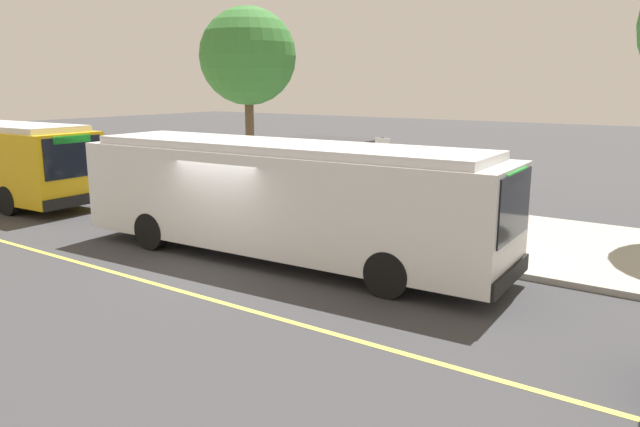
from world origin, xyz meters
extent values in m
plane|color=#38383A|center=(0.00, 0.00, 0.00)|extent=(120.00, 120.00, 0.00)
cube|color=#A8A399|center=(0.00, 6.00, 0.07)|extent=(44.00, 6.40, 0.15)
cube|color=#E0D64C|center=(0.00, -2.20, 0.00)|extent=(36.00, 0.14, 0.01)
cube|color=white|center=(0.91, 1.00, 1.55)|extent=(11.60, 3.09, 2.40)
cube|color=silver|center=(0.91, 1.00, 2.85)|extent=(10.67, 2.79, 0.20)
cube|color=black|center=(6.67, 1.27, 1.98)|extent=(0.14, 2.17, 1.34)
cube|color=black|center=(0.85, 2.29, 1.84)|extent=(10.10, 0.52, 1.06)
cube|color=#197259|center=(0.85, 2.29, 0.57)|extent=(10.90, 0.55, 0.28)
cube|color=#26D83F|center=(6.67, 1.27, 2.57)|extent=(0.10, 1.40, 0.24)
cube|color=black|center=(6.68, 1.27, 0.53)|extent=(0.20, 2.50, 0.36)
cylinder|color=black|center=(4.42, 2.32, 0.50)|extent=(1.01, 0.33, 1.00)
cylinder|color=black|center=(4.52, 0.02, 0.50)|extent=(1.01, 0.33, 1.00)
cylinder|color=black|center=(-2.58, 1.99, 0.50)|extent=(1.01, 0.33, 1.00)
cylinder|color=black|center=(-2.47, -0.32, 0.50)|extent=(1.01, 0.33, 1.00)
cube|color=black|center=(-7.83, 1.02, 1.98)|extent=(0.14, 2.17, 1.34)
cube|color=black|center=(-13.30, 2.07, 1.84)|extent=(9.48, 0.47, 1.06)
cube|color=black|center=(-13.30, 2.07, 0.57)|extent=(10.24, 0.50, 0.28)
cube|color=#26D83F|center=(-7.83, 1.02, 2.57)|extent=(0.09, 1.40, 0.24)
cube|color=black|center=(-7.82, 1.03, 0.53)|extent=(0.19, 2.50, 0.36)
cylinder|color=black|center=(-9.95, 2.08, 0.50)|extent=(1.01, 0.33, 1.00)
cylinder|color=black|center=(-9.84, -0.22, 0.50)|extent=(1.01, 0.33, 1.00)
cylinder|color=#333338|center=(0.62, 6.31, 1.35)|extent=(0.10, 0.10, 2.40)
cylinder|color=#333338|center=(0.62, 5.01, 1.35)|extent=(0.10, 0.10, 2.40)
cylinder|color=#333338|center=(-1.98, 6.31, 1.35)|extent=(0.10, 0.10, 2.40)
cylinder|color=#333338|center=(-1.98, 5.01, 1.35)|extent=(0.10, 0.10, 2.40)
cube|color=#333338|center=(-0.68, 5.66, 2.59)|extent=(2.90, 1.60, 0.08)
cube|color=#4C606B|center=(-0.68, 6.31, 1.35)|extent=(2.47, 0.04, 2.16)
cube|color=navy|center=(-1.98, 5.66, 1.30)|extent=(0.06, 1.11, 1.82)
cube|color=brown|center=(-0.78, 5.77, 0.60)|extent=(1.60, 0.44, 0.06)
cube|color=brown|center=(-0.78, 6.01, 0.88)|extent=(1.60, 0.05, 0.44)
cube|color=#333338|center=(-1.50, 5.77, 0.38)|extent=(0.08, 0.40, 0.45)
cube|color=#333338|center=(-0.06, 5.77, 0.38)|extent=(0.08, 0.40, 0.45)
cylinder|color=#333338|center=(2.24, 3.76, 1.55)|extent=(0.07, 0.07, 2.80)
cube|color=white|center=(2.24, 3.74, 2.65)|extent=(0.44, 0.03, 0.56)
cube|color=red|center=(2.24, 3.73, 2.65)|extent=(0.40, 0.01, 0.16)
cylinder|color=#282D47|center=(-1.25, 4.43, 0.57)|extent=(0.14, 0.14, 0.85)
cylinder|color=#282D47|center=(-1.25, 4.25, 0.57)|extent=(0.14, 0.14, 0.85)
cube|color=#265999|center=(-1.25, 4.34, 1.31)|extent=(0.24, 0.40, 0.62)
sphere|color=tan|center=(-1.25, 4.34, 1.73)|extent=(0.22, 0.22, 0.22)
cylinder|color=brown|center=(-6.59, 8.33, 2.06)|extent=(0.36, 0.36, 3.82)
sphere|color=#387A33|center=(-6.59, 8.33, 5.43)|extent=(3.89, 3.89, 3.89)
camera|label=1|loc=(10.32, -10.61, 4.36)|focal=34.17mm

